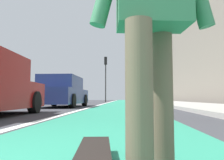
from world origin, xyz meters
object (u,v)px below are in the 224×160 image
Objects in this scene: skateboard at (94,152)px; traffic_light at (106,71)px; skater_person at (152,8)px; parked_car_mid at (62,92)px.

skateboard is 0.18× the size of traffic_light.
skateboard is 22.33m from traffic_light.
skater_person is at bearing -113.40° from skateboard.
skater_person reaches higher than parked_car_mid.
parked_car_mid reaches higher than skateboard.
skateboard is 0.19× the size of parked_car_mid.
skater_person is (-0.15, -0.35, 0.84)m from skateboard.
traffic_light is (22.18, 2.13, 2.28)m from skater_person.
skater_person is at bearing -161.66° from parked_car_mid.
parked_car_mid is (9.63, 3.19, -0.24)m from skater_person.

